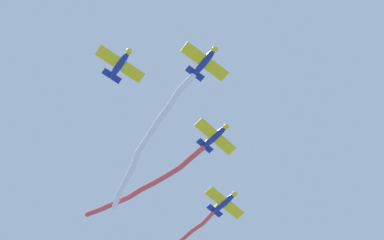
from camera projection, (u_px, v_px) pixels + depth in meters
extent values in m
ellipsoid|color=navy|center=(204.00, 62.00, 67.12)|extent=(1.83, 5.00, 1.00)
sphere|color=yellow|center=(215.00, 49.00, 66.32)|extent=(0.99, 0.99, 0.85)
ellipsoid|color=black|center=(207.00, 58.00, 67.25)|extent=(0.87, 1.32, 0.53)
cube|color=yellow|center=(205.00, 62.00, 66.94)|extent=(7.31, 2.88, 0.13)
cube|color=navy|center=(195.00, 73.00, 67.91)|extent=(2.90, 1.40, 0.11)
cube|color=yellow|center=(195.00, 72.00, 68.35)|extent=(0.32, 1.12, 1.38)
cylinder|color=white|center=(186.00, 83.00, 68.45)|extent=(1.43, 3.06, 1.23)
cylinder|color=white|center=(174.00, 99.00, 69.71)|extent=(1.96, 3.17, 1.39)
cylinder|color=white|center=(163.00, 114.00, 71.11)|extent=(1.83, 3.02, 1.54)
cylinder|color=white|center=(153.00, 128.00, 72.42)|extent=(1.80, 3.08, 1.10)
cylinder|color=white|center=(144.00, 144.00, 73.52)|extent=(1.77, 3.16, 1.13)
cylinder|color=white|center=(136.00, 159.00, 74.68)|extent=(2.18, 2.91, 1.18)
cylinder|color=white|center=(129.00, 173.00, 75.81)|extent=(1.88, 2.85, 1.11)
cylinder|color=white|center=(122.00, 187.00, 76.93)|extent=(1.99, 3.10, 1.14)
cylinder|color=white|center=(117.00, 200.00, 78.42)|extent=(2.45, 2.95, 1.58)
sphere|color=white|center=(193.00, 76.00, 67.91)|extent=(0.85, 0.85, 0.85)
sphere|color=white|center=(179.00, 91.00, 69.00)|extent=(0.85, 0.85, 0.85)
sphere|color=white|center=(169.00, 107.00, 70.42)|extent=(0.85, 0.85, 0.85)
sphere|color=white|center=(158.00, 121.00, 71.81)|extent=(0.85, 0.85, 0.85)
sphere|color=white|center=(149.00, 136.00, 73.03)|extent=(0.85, 0.85, 0.85)
sphere|color=white|center=(139.00, 152.00, 74.01)|extent=(0.85, 0.85, 0.85)
sphere|color=white|center=(133.00, 166.00, 75.35)|extent=(0.85, 0.85, 0.85)
sphere|color=white|center=(126.00, 180.00, 76.27)|extent=(0.85, 0.85, 0.85)
sphere|color=white|center=(118.00, 194.00, 77.58)|extent=(0.85, 0.85, 0.85)
sphere|color=white|center=(115.00, 206.00, 79.26)|extent=(0.85, 0.85, 0.85)
ellipsoid|color=navy|center=(215.00, 137.00, 72.08)|extent=(1.32, 4.96, 1.00)
sphere|color=yellow|center=(226.00, 127.00, 71.35)|extent=(0.91, 0.91, 0.85)
ellipsoid|color=black|center=(217.00, 133.00, 72.23)|extent=(0.75, 1.27, 0.53)
cube|color=yellow|center=(215.00, 137.00, 71.91)|extent=(7.22, 2.13, 0.13)
cube|color=navy|center=(205.00, 146.00, 72.81)|extent=(2.84, 1.12, 0.11)
cube|color=yellow|center=(205.00, 144.00, 73.25)|extent=(0.21, 1.12, 1.38)
cylinder|color=#DB4C4C|center=(197.00, 153.00, 73.39)|extent=(1.36, 2.65, 1.54)
cylinder|color=#DB4C4C|center=(186.00, 162.00, 74.56)|extent=(1.45, 2.77, 1.51)
cylinder|color=#DB4C4C|center=(173.00, 172.00, 75.67)|extent=(1.30, 2.84, 1.46)
cylinder|color=#DB4C4C|center=(160.00, 180.00, 76.81)|extent=(1.20, 2.89, 1.58)
cylinder|color=#DB4C4C|center=(147.00, 186.00, 77.93)|extent=(1.50, 2.69, 1.56)
cylinder|color=#DB4C4C|center=(135.00, 193.00, 78.84)|extent=(1.37, 2.58, 1.37)
cylinder|color=#DB4C4C|center=(122.00, 200.00, 79.72)|extent=(1.74, 3.02, 1.43)
cylinder|color=#DB4C4C|center=(108.00, 206.00, 80.70)|extent=(1.63, 2.89, 1.62)
cylinder|color=#DB4C4C|center=(94.00, 212.00, 81.73)|extent=(1.81, 3.04, 1.59)
sphere|color=#DB4C4C|center=(203.00, 148.00, 72.80)|extent=(0.84, 0.84, 0.84)
sphere|color=#DB4C4C|center=(192.00, 157.00, 73.98)|extent=(0.84, 0.84, 0.84)
sphere|color=#DB4C4C|center=(180.00, 167.00, 75.14)|extent=(0.84, 0.84, 0.84)
sphere|color=#DB4C4C|center=(166.00, 176.00, 76.19)|extent=(0.84, 0.84, 0.84)
sphere|color=#DB4C4C|center=(153.00, 183.00, 77.44)|extent=(0.84, 0.84, 0.84)
sphere|color=#DB4C4C|center=(141.00, 190.00, 78.42)|extent=(0.84, 0.84, 0.84)
sphere|color=#DB4C4C|center=(129.00, 197.00, 79.26)|extent=(0.84, 0.84, 0.84)
sphere|color=#DB4C4C|center=(114.00, 203.00, 80.17)|extent=(0.84, 0.84, 0.84)
sphere|color=#DB4C4C|center=(101.00, 209.00, 81.22)|extent=(0.84, 0.84, 0.84)
sphere|color=#DB4C4C|center=(87.00, 214.00, 82.24)|extent=(0.84, 0.84, 0.84)
ellipsoid|color=navy|center=(120.00, 65.00, 67.58)|extent=(1.96, 5.00, 1.00)
sphere|color=yellow|center=(129.00, 51.00, 66.77)|extent=(1.00, 1.00, 0.85)
ellipsoid|color=black|center=(122.00, 60.00, 67.71)|extent=(0.90, 1.33, 0.53)
cube|color=yellow|center=(120.00, 64.00, 67.41)|extent=(7.32, 3.06, 0.13)
cube|color=navy|center=(112.00, 76.00, 68.39)|extent=(2.92, 1.47, 0.11)
cube|color=yellow|center=(113.00, 74.00, 68.82)|extent=(0.35, 1.12, 1.38)
ellipsoid|color=navy|center=(224.00, 203.00, 76.77)|extent=(1.38, 4.96, 1.00)
sphere|color=yellow|center=(235.00, 194.00, 76.03)|extent=(0.92, 0.92, 0.85)
ellipsoid|color=black|center=(227.00, 199.00, 76.92)|extent=(0.76, 1.27, 0.53)
cube|color=yellow|center=(225.00, 203.00, 76.60)|extent=(7.24, 2.22, 0.13)
cube|color=navy|center=(215.00, 211.00, 77.51)|extent=(2.85, 1.15, 0.11)
cube|color=yellow|center=(215.00, 208.00, 77.95)|extent=(0.22, 1.12, 1.38)
cylinder|color=#DB4C4C|center=(208.00, 218.00, 78.06)|extent=(1.37, 2.79, 0.99)
cylinder|color=#DB4C4C|center=(197.00, 227.00, 78.99)|extent=(0.87, 2.40, 0.92)
cylinder|color=#DB4C4C|center=(187.00, 235.00, 79.84)|extent=(1.22, 2.31, 1.11)
sphere|color=#DB4C4C|center=(213.00, 213.00, 77.50)|extent=(0.65, 0.65, 0.65)
sphere|color=#DB4C4C|center=(203.00, 223.00, 78.61)|extent=(0.65, 0.65, 0.65)
sphere|color=#DB4C4C|center=(192.00, 231.00, 79.37)|extent=(0.65, 0.65, 0.65)
sphere|color=#DB4C4C|center=(183.00, 239.00, 80.30)|extent=(0.65, 0.65, 0.65)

